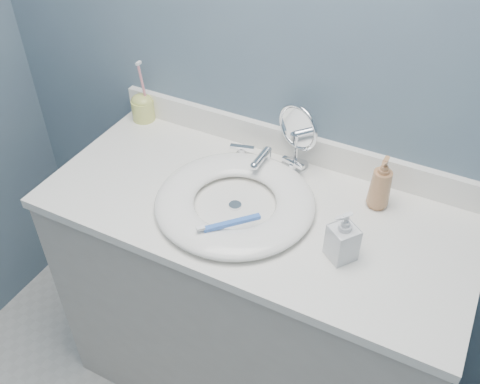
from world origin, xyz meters
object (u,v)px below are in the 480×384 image
Objects in this scene: soap_bottle_amber at (381,183)px; soap_bottle_clear at (343,236)px; toothbrush_holder at (143,106)px; makeup_mirror at (297,135)px.

soap_bottle_clear is (-0.03, -0.23, -0.01)m from soap_bottle_amber.
soap_bottle_amber is at bearing -4.84° from toothbrush_holder.
makeup_mirror reaches higher than soap_bottle_amber.
soap_bottle_amber is 1.13× the size of soap_bottle_clear.
makeup_mirror is 0.28m from soap_bottle_amber.
soap_bottle_amber is at bearing 119.98° from soap_bottle_clear.
makeup_mirror is at bearing -1.17° from toothbrush_holder.
soap_bottle_clear is at bearing -20.45° from toothbrush_holder.
toothbrush_holder is at bearing -160.76° from makeup_mirror.
soap_bottle_amber is at bearing 8.13° from makeup_mirror.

